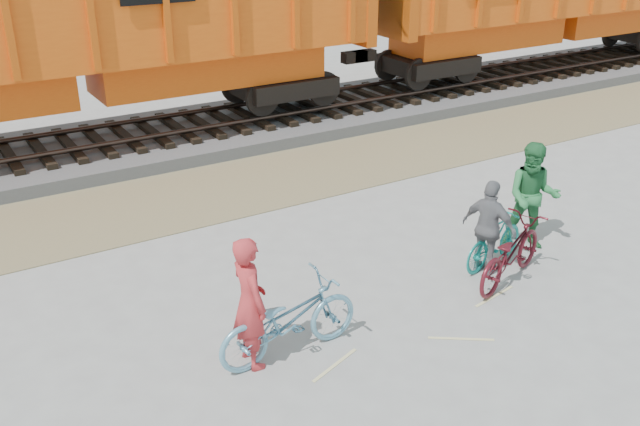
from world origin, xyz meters
The scene contains 11 objects.
ground centered at (0.00, 0.00, 0.00)m, with size 120.00×120.00×0.00m, color #9E9E99.
gravel_strip centered at (0.00, 5.50, 0.01)m, with size 120.00×3.00×0.02m, color #867553.
ballast_bed centered at (0.00, 9.00, 0.15)m, with size 120.00×4.00×0.30m, color slate.
track centered at (0.00, 9.00, 0.47)m, with size 120.00×2.60×0.24m.
hopper_car_center centered at (-1.48, 9.00, 3.01)m, with size 14.00×3.13×4.65m.
bicycle_blue centered at (-1.38, -0.27, 0.53)m, with size 0.71×2.03×1.07m, color #65A0BB.
bicycle_teal centered at (2.70, 0.18, 0.45)m, with size 0.42×1.49×0.89m, color #148D82.
bicycle_maroon centered at (2.51, -0.35, 0.50)m, with size 0.67×1.92×1.01m, color #54131C.
person_solo centered at (-1.88, -0.17, 0.90)m, with size 0.65×0.43×1.79m, color #B92E31.
person_man centered at (3.70, 0.38, 0.93)m, with size 0.91×0.71×1.86m, color #29723D.
person_woman centered at (2.41, 0.05, 0.79)m, with size 0.92×0.38×1.57m, color slate.
Camera 1 is at (-5.14, -7.20, 5.55)m, focal length 40.00 mm.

